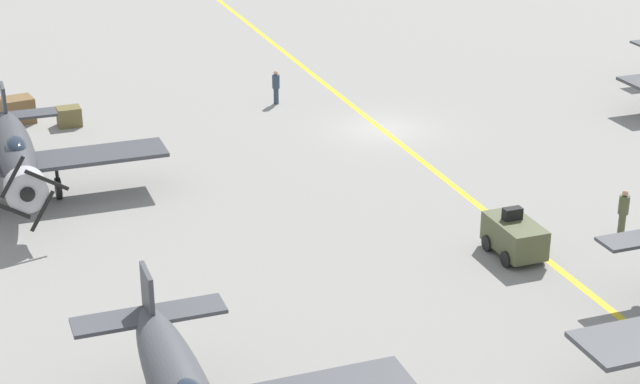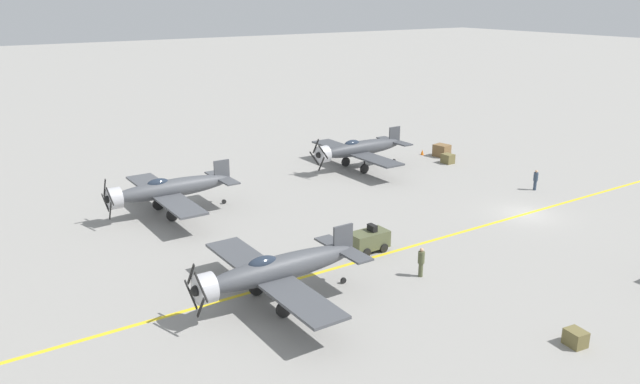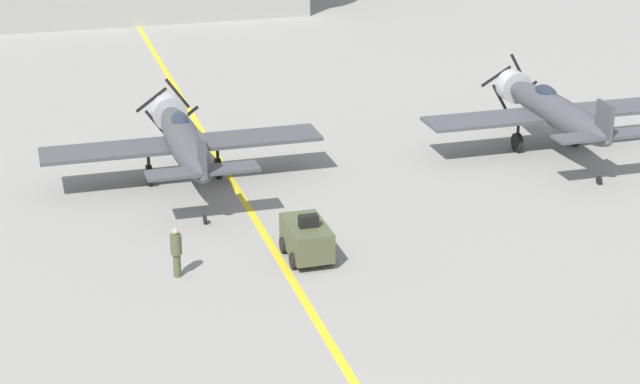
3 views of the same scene
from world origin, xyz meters
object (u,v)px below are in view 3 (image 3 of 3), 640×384
(airplane_far_right, at_px, (552,110))
(ground_crew_walking, at_px, (176,250))
(tow_tractor, at_px, (307,238))
(airplane_far_center, at_px, (184,140))

(airplane_far_right, xyz_separation_m, ground_crew_walking, (-18.92, -8.51, -1.01))
(ground_crew_walking, bearing_deg, tow_tractor, 2.39)
(airplane_far_right, distance_m, ground_crew_walking, 20.77)
(ground_crew_walking, bearing_deg, airplane_far_center, 78.64)
(airplane_far_center, height_order, airplane_far_right, same)
(airplane_far_center, distance_m, ground_crew_walking, 9.20)
(airplane_far_center, relative_size, airplane_far_right, 1.00)
(airplane_far_right, bearing_deg, tow_tractor, -131.69)
(airplane_far_center, xyz_separation_m, tow_tractor, (2.98, -8.76, -1.22))
(tow_tractor, bearing_deg, ground_crew_walking, -177.61)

